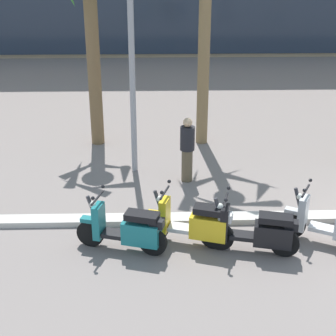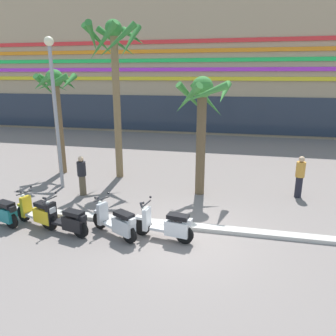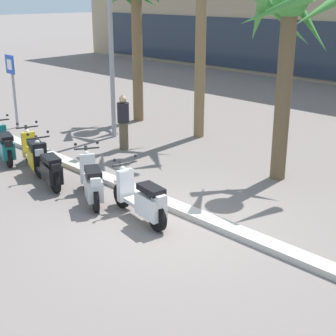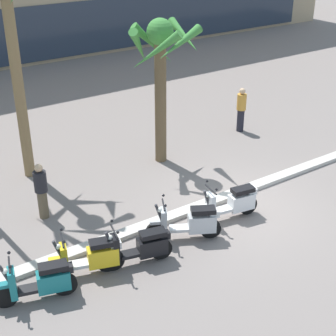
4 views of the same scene
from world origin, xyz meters
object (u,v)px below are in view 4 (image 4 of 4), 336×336
Objects in this scene: palm_tree_by_mall_entrance at (6,0)px; palm_tree_mid_walkway at (161,59)px; scooter_white_gap_after_mid at (232,203)px; scooter_teal_mid_centre at (41,282)px; scooter_silver_tail_end at (190,223)px; pedestrian_by_palm_tree at (241,109)px; scooter_black_far_back at (141,247)px; scooter_yellow_second_in_line at (91,257)px; pedestrian_strolling_near_curb at (41,190)px.

palm_tree_by_mall_entrance reaches higher than palm_tree_mid_walkway.
scooter_white_gap_after_mid is at bearing -96.30° from palm_tree_mid_walkway.
scooter_silver_tail_end is (3.86, 0.03, 0.01)m from scooter_teal_mid_centre.
palm_tree_by_mall_entrance reaches higher than scooter_silver_tail_end.
pedestrian_by_palm_tree is (4.21, 4.41, 0.41)m from scooter_white_gap_after_mid.
scooter_silver_tail_end is 5.38m from palm_tree_mid_walkway.
palm_tree_mid_walkway reaches higher than scooter_black_far_back.
scooter_teal_mid_centre is at bearing -172.37° from scooter_yellow_second_in_line.
pedestrian_by_palm_tree is at bearing 38.74° from scooter_silver_tail_end.
scooter_white_gap_after_mid is at bearing -56.99° from palm_tree_by_mall_entrance.
scooter_black_far_back is at bearing -84.77° from palm_tree_by_mall_entrance.
pedestrian_by_palm_tree reaches higher than scooter_yellow_second_in_line.
palm_tree_mid_walkway is at bearing -173.36° from pedestrian_by_palm_tree.
palm_tree_mid_walkway is (0.44, 3.97, 2.90)m from scooter_white_gap_after_mid.
scooter_white_gap_after_mid is (2.99, 0.30, 0.01)m from scooter_black_far_back.
pedestrian_by_palm_tree reaches higher than scooter_white_gap_after_mid.
scooter_teal_mid_centre is 1.24m from scooter_yellow_second_in_line.
scooter_black_far_back is 3.00m from scooter_white_gap_after_mid.
scooter_teal_mid_centre is 0.37× the size of palm_tree_mid_walkway.
palm_tree_mid_walkway is 2.78× the size of pedestrian_by_palm_tree.
scooter_white_gap_after_mid is 7.99m from palm_tree_by_mall_entrance.
pedestrian_strolling_near_curb is (-4.06, 2.84, 0.37)m from scooter_white_gap_after_mid.
scooter_silver_tail_end is 7.29m from pedestrian_by_palm_tree.
scooter_yellow_second_in_line is 4.10m from scooter_white_gap_after_mid.
scooter_yellow_second_in_line is 0.25× the size of palm_tree_by_mall_entrance.
pedestrian_strolling_near_curb is at bearing -169.31° from pedestrian_by_palm_tree.
palm_tree_by_mall_entrance reaches higher than pedestrian_by_palm_tree.
scooter_white_gap_after_mid is 1.14× the size of pedestrian_by_palm_tree.
scooter_white_gap_after_mid is 0.41× the size of palm_tree_mid_walkway.
pedestrian_strolling_near_curb is (1.27, 3.03, 0.37)m from scooter_teal_mid_centre.
scooter_teal_mid_centre is 3.30m from pedestrian_strolling_near_curb.
palm_tree_by_mall_entrance is at bearing 95.23° from scooter_black_far_back.
scooter_yellow_second_in_line is 6.70m from palm_tree_mid_walkway.
scooter_teal_mid_centre is at bearing -179.48° from scooter_silver_tail_end.
scooter_silver_tail_end is 0.25× the size of palm_tree_by_mall_entrance.
pedestrian_by_palm_tree reaches higher than scooter_teal_mid_centre.
pedestrian_strolling_near_curb reaches higher than scooter_yellow_second_in_line.
pedestrian_by_palm_tree is (7.20, 4.71, 0.42)m from scooter_black_far_back.
pedestrian_strolling_near_curb is (-2.60, 2.99, 0.36)m from scooter_silver_tail_end.
scooter_silver_tail_end is 0.37× the size of palm_tree_mid_walkway.
palm_tree_by_mall_entrance reaches higher than scooter_yellow_second_in_line.
scooter_teal_mid_centre is 0.99× the size of scooter_yellow_second_in_line.
palm_tree_by_mall_entrance is (1.82, 5.58, 4.73)m from scooter_teal_mid_centre.
scooter_yellow_second_in_line is 1.01× the size of scooter_silver_tail_end.
palm_tree_by_mall_entrance is (-0.52, 5.70, 4.74)m from scooter_black_far_back.
scooter_white_gap_after_mid is at bearing -34.98° from pedestrian_strolling_near_curb.
scooter_teal_mid_centre is at bearing -112.69° from pedestrian_strolling_near_curb.
scooter_teal_mid_centre and scooter_yellow_second_in_line have the same top height.
scooter_black_far_back is at bearing -174.23° from scooter_silver_tail_end.
palm_tree_mid_walkway is 4.54m from pedestrian_by_palm_tree.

